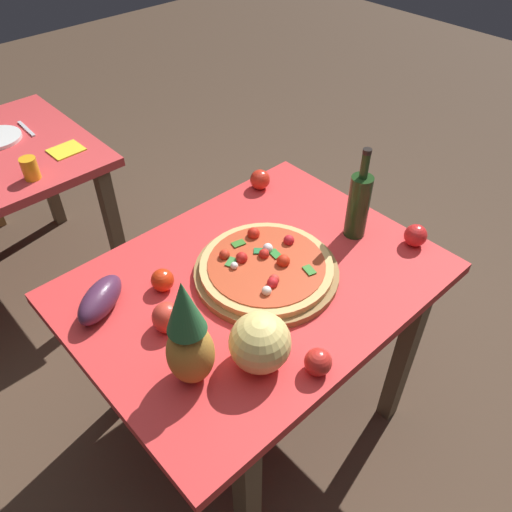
{
  "coord_description": "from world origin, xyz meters",
  "views": [
    {
      "loc": [
        -0.8,
        -0.87,
        1.93
      ],
      "look_at": [
        0.04,
        0.04,
        0.82
      ],
      "focal_mm": 35.66,
      "sensor_mm": 36.0,
      "label": 1
    }
  ],
  "objects_px": {
    "pizza_board": "(266,272)",
    "tomato_at_corner": "(260,180)",
    "bell_pepper": "(167,317)",
    "tomato_by_bottle": "(416,235)",
    "display_table": "(255,299)",
    "napkin_folded": "(66,150)",
    "melon": "(260,343)",
    "drinking_glass_juice": "(30,168)",
    "tomato_beside_pepper": "(162,280)",
    "tomato_near_board": "(318,362)",
    "wine_bottle": "(358,204)",
    "pineapple_left": "(188,338)",
    "knife_utensil": "(26,129)",
    "eggplant": "(100,299)",
    "pizza": "(266,265)"
  },
  "relations": [
    {
      "from": "display_table",
      "to": "pizza_board",
      "type": "height_order",
      "value": "pizza_board"
    },
    {
      "from": "bell_pepper",
      "to": "tomato_beside_pepper",
      "type": "relative_size",
      "value": 1.31
    },
    {
      "from": "display_table",
      "to": "tomato_by_bottle",
      "type": "bearing_deg",
      "value": -25.42
    },
    {
      "from": "napkin_folded",
      "to": "bell_pepper",
      "type": "bearing_deg",
      "value": -102.63
    },
    {
      "from": "tomato_beside_pepper",
      "to": "drinking_glass_juice",
      "type": "bearing_deg",
      "value": 91.94
    },
    {
      "from": "pineapple_left",
      "to": "melon",
      "type": "bearing_deg",
      "value": -28.59
    },
    {
      "from": "eggplant",
      "to": "wine_bottle",
      "type": "bearing_deg",
      "value": -18.55
    },
    {
      "from": "display_table",
      "to": "pizza_board",
      "type": "bearing_deg",
      "value": -17.22
    },
    {
      "from": "pizza",
      "to": "melon",
      "type": "height_order",
      "value": "melon"
    },
    {
      "from": "pizza_board",
      "to": "tomato_at_corner",
      "type": "distance_m",
      "value": 0.5
    },
    {
      "from": "pizza",
      "to": "tomato_by_bottle",
      "type": "bearing_deg",
      "value": -26.31
    },
    {
      "from": "pizza_board",
      "to": "pizza",
      "type": "height_order",
      "value": "pizza"
    },
    {
      "from": "napkin_folded",
      "to": "pineapple_left",
      "type": "bearing_deg",
      "value": -102.91
    },
    {
      "from": "bell_pepper",
      "to": "napkin_folded",
      "type": "height_order",
      "value": "bell_pepper"
    },
    {
      "from": "melon",
      "to": "drinking_glass_juice",
      "type": "distance_m",
      "value": 1.31
    },
    {
      "from": "wine_bottle",
      "to": "melon",
      "type": "bearing_deg",
      "value": -163.93
    },
    {
      "from": "tomato_at_corner",
      "to": "napkin_folded",
      "type": "distance_m",
      "value": 0.91
    },
    {
      "from": "display_table",
      "to": "drinking_glass_juice",
      "type": "relative_size",
      "value": 12.59
    },
    {
      "from": "pizza",
      "to": "tomato_near_board",
      "type": "height_order",
      "value": "pizza"
    },
    {
      "from": "melon",
      "to": "drinking_glass_juice",
      "type": "relative_size",
      "value": 1.83
    },
    {
      "from": "tomato_by_bottle",
      "to": "napkin_folded",
      "type": "height_order",
      "value": "tomato_by_bottle"
    },
    {
      "from": "tomato_at_corner",
      "to": "knife_utensil",
      "type": "distance_m",
      "value": 1.2
    },
    {
      "from": "display_table",
      "to": "tomato_at_corner",
      "type": "bearing_deg",
      "value": 45.3
    },
    {
      "from": "pizza_board",
      "to": "pineapple_left",
      "type": "bearing_deg",
      "value": -160.04
    },
    {
      "from": "drinking_glass_juice",
      "to": "napkin_folded",
      "type": "relative_size",
      "value": 0.66
    },
    {
      "from": "wine_bottle",
      "to": "pineapple_left",
      "type": "relative_size",
      "value": 0.96
    },
    {
      "from": "melon",
      "to": "bell_pepper",
      "type": "distance_m",
      "value": 0.3
    },
    {
      "from": "melon",
      "to": "tomato_by_bottle",
      "type": "bearing_deg",
      "value": 0.13
    },
    {
      "from": "melon",
      "to": "bell_pepper",
      "type": "relative_size",
      "value": 1.76
    },
    {
      "from": "tomato_at_corner",
      "to": "napkin_folded",
      "type": "relative_size",
      "value": 0.57
    },
    {
      "from": "wine_bottle",
      "to": "melon",
      "type": "xyz_separation_m",
      "value": [
        -0.63,
        -0.18,
        -0.04
      ]
    },
    {
      "from": "pizza_board",
      "to": "tomato_by_bottle",
      "type": "relative_size",
      "value": 5.96
    },
    {
      "from": "bell_pepper",
      "to": "tomato_by_bottle",
      "type": "height_order",
      "value": "bell_pepper"
    },
    {
      "from": "tomato_by_bottle",
      "to": "eggplant",
      "type": "bearing_deg",
      "value": 154.09
    },
    {
      "from": "pineapple_left",
      "to": "knife_utensil",
      "type": "height_order",
      "value": "pineapple_left"
    },
    {
      "from": "tomato_near_board",
      "to": "tomato_at_corner",
      "type": "height_order",
      "value": "tomato_at_corner"
    },
    {
      "from": "display_table",
      "to": "tomato_by_bottle",
      "type": "distance_m",
      "value": 0.6
    },
    {
      "from": "drinking_glass_juice",
      "to": "napkin_folded",
      "type": "distance_m",
      "value": 0.24
    },
    {
      "from": "tomato_near_board",
      "to": "tomato_by_bottle",
      "type": "distance_m",
      "value": 0.65
    },
    {
      "from": "pizza_board",
      "to": "tomato_near_board",
      "type": "xyz_separation_m",
      "value": [
        -0.16,
        -0.37,
        0.03
      ]
    },
    {
      "from": "pizza",
      "to": "tomato_at_corner",
      "type": "xyz_separation_m",
      "value": [
        0.33,
        0.38,
        -0.0
      ]
    },
    {
      "from": "bell_pepper",
      "to": "drinking_glass_juice",
      "type": "height_order",
      "value": "same"
    },
    {
      "from": "bell_pepper",
      "to": "drinking_glass_juice",
      "type": "distance_m",
      "value": 1.03
    },
    {
      "from": "tomato_near_board",
      "to": "napkin_folded",
      "type": "relative_size",
      "value": 0.55
    },
    {
      "from": "bell_pepper",
      "to": "tomato_at_corner",
      "type": "relative_size",
      "value": 1.21
    },
    {
      "from": "tomato_at_corner",
      "to": "drinking_glass_juice",
      "type": "distance_m",
      "value": 0.94
    },
    {
      "from": "drinking_glass_juice",
      "to": "tomato_beside_pepper",
      "type": "bearing_deg",
      "value": -88.06
    },
    {
      "from": "wine_bottle",
      "to": "tomato_by_bottle",
      "type": "height_order",
      "value": "wine_bottle"
    },
    {
      "from": "eggplant",
      "to": "knife_utensil",
      "type": "xyz_separation_m",
      "value": [
        0.32,
        1.25,
        -0.04
      ]
    },
    {
      "from": "tomato_beside_pepper",
      "to": "bell_pepper",
      "type": "bearing_deg",
      "value": -120.11
    }
  ]
}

